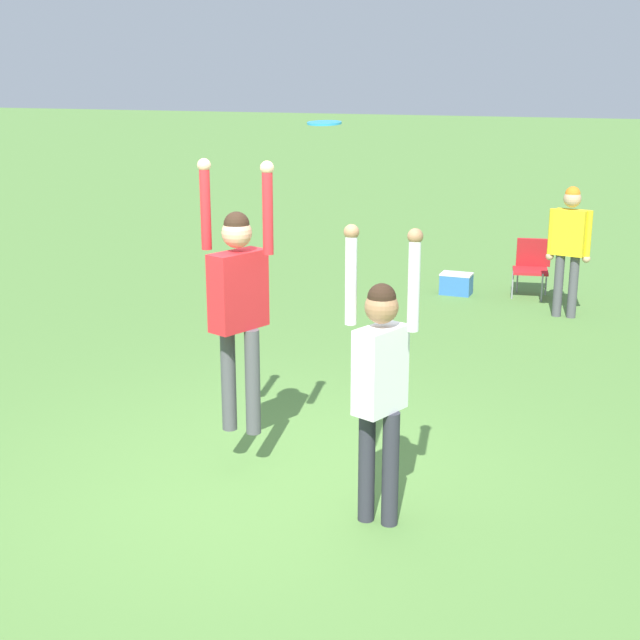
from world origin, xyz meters
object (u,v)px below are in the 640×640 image
object	(u,v)px
person_defending	(380,372)
cooler_box	(456,284)
camping_chair_2	(532,263)
person_jumping	(238,292)
person_spectator_near	(569,240)
frisbee	(324,123)

from	to	relation	value
person_defending	cooler_box	xyz separation A→B (m)	(-1.05, 6.90, -0.98)
camping_chair_2	cooler_box	world-z (taller)	camping_chair_2
person_jumping	person_spectator_near	bearing A→B (deg)	1.74
camping_chair_2	person_spectator_near	xyz separation A→B (m)	(0.60, -1.02, 0.56)
person_jumping	camping_chair_2	world-z (taller)	person_jumping
frisbee	cooler_box	bearing A→B (deg)	94.20
camping_chair_2	person_spectator_near	bearing A→B (deg)	109.62
person_defending	camping_chair_2	size ratio (longest dim) A/B	2.62
person_spectator_near	person_jumping	bearing A→B (deg)	-96.60
person_jumping	camping_chair_2	bearing A→B (deg)	9.14
person_jumping	person_defending	size ratio (longest dim) A/B	1.01
person_defending	frisbee	world-z (taller)	frisbee
frisbee	cooler_box	size ratio (longest dim) A/B	0.55
person_spectator_near	cooler_box	size ratio (longest dim) A/B	3.86
cooler_box	frisbee	bearing A→B (deg)	-85.80
person_jumping	person_defending	xyz separation A→B (m)	(1.32, -0.48, -0.34)
camping_chair_2	cooler_box	size ratio (longest dim) A/B	1.84
person_defending	person_spectator_near	size ratio (longest dim) A/B	1.25
person_jumping	camping_chair_2	distance (m)	6.94
frisbee	camping_chair_2	xyz separation A→B (m)	(0.53, 6.82, -2.30)
person_spectator_near	cooler_box	bearing A→B (deg)	168.19
cooler_box	camping_chair_2	bearing A→B (deg)	17.56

